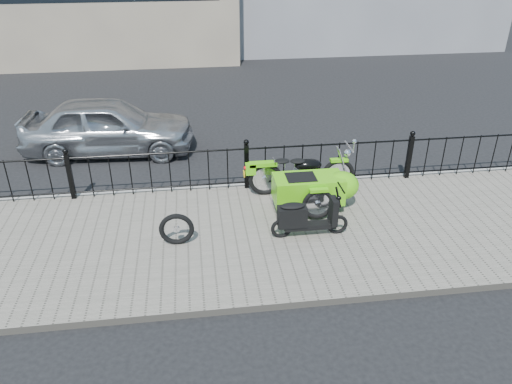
{
  "coord_description": "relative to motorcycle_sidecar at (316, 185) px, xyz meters",
  "views": [
    {
      "loc": [
        -1.04,
        -7.92,
        4.96
      ],
      "look_at": [
        0.01,
        -0.1,
        0.74
      ],
      "focal_mm": 35.0,
      "sensor_mm": 36.0,
      "label": 1
    }
  ],
  "objects": [
    {
      "name": "motorcycle_sidecar",
      "position": [
        0.0,
        0.0,
        0.0
      ],
      "size": [
        2.28,
        1.48,
        0.98
      ],
      "color": "black",
      "rests_on": "sidewalk"
    },
    {
      "name": "sedan_car",
      "position": [
        -4.28,
        3.51,
        0.09
      ],
      "size": [
        4.14,
        1.88,
        1.38
      ],
      "primitive_type": "imported",
      "rotation": [
        0.0,
        0.0,
        1.51
      ],
      "color": "#A9ABB1",
      "rests_on": "ground"
    },
    {
      "name": "iron_fence",
      "position": [
        -1.22,
        0.97,
        -0.01
      ],
      "size": [
        14.11,
        0.11,
        1.08
      ],
      "color": "black",
      "rests_on": "sidewalk"
    },
    {
      "name": "curb",
      "position": [
        -1.22,
        1.11,
        -0.53
      ],
      "size": [
        30.0,
        0.1,
        0.12
      ],
      "primitive_type": "cube",
      "color": "gray",
      "rests_on": "ground"
    },
    {
      "name": "sidewalk",
      "position": [
        -1.22,
        -0.83,
        -0.53
      ],
      "size": [
        30.0,
        3.8,
        0.12
      ],
      "primitive_type": "cube",
      "color": "#6D685C",
      "rests_on": "ground"
    },
    {
      "name": "spare_tire",
      "position": [
        -2.64,
        -0.97,
        -0.18
      ],
      "size": [
        0.6,
        0.09,
        0.6
      ],
      "primitive_type": "torus",
      "rotation": [
        1.57,
        0.0,
        -0.01
      ],
      "color": "black",
      "rests_on": "sidewalk"
    },
    {
      "name": "ground",
      "position": [
        -1.22,
        -0.33,
        -0.59
      ],
      "size": [
        120.0,
        120.0,
        0.0
      ],
      "primitive_type": "plane",
      "color": "black",
      "rests_on": "ground"
    },
    {
      "name": "scooter",
      "position": [
        -0.43,
        -1.0,
        -0.11
      ],
      "size": [
        1.38,
        0.4,
        0.93
      ],
      "color": "black",
      "rests_on": "sidewalk"
    }
  ]
}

